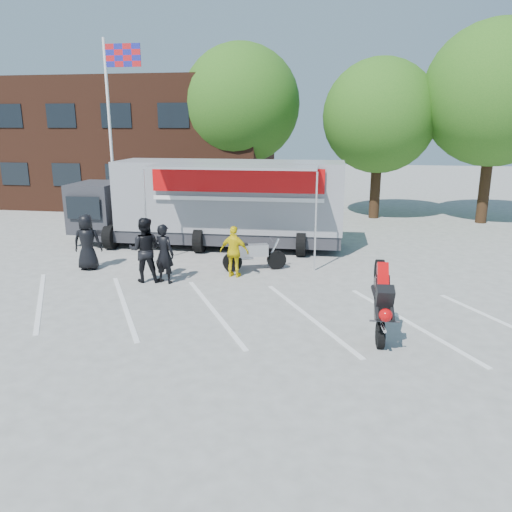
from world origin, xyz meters
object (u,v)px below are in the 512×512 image
(transporter_truck, at_px, (218,246))
(stunt_bike_rider, at_px, (376,335))
(spectator_hivis, at_px, (234,252))
(tree_right, at_px, (495,94))
(spectator_leather_c, at_px, (145,250))
(spectator_leather_a, at_px, (87,242))
(parked_motorcycle, at_px, (255,270))
(tree_mid, at_px, (380,116))
(flagpole, at_px, (114,113))
(tree_left, at_px, (241,105))
(spectator_leather_b, at_px, (164,254))

(transporter_truck, relative_size, stunt_bike_rider, 5.31)
(transporter_truck, height_order, spectator_hivis, transporter_truck)
(tree_right, xyz_separation_m, spectator_leather_c, (-12.40, -11.43, -4.91))
(spectator_leather_a, bearing_deg, parked_motorcycle, 177.02)
(stunt_bike_rider, relative_size, spectator_leather_a, 1.07)
(tree_mid, relative_size, spectator_hivis, 4.82)
(tree_right, xyz_separation_m, spectator_leather_a, (-14.72, -10.52, -4.97))
(transporter_truck, xyz_separation_m, spectator_leather_a, (-3.40, -3.73, 0.91))
(tree_right, xyz_separation_m, parked_motorcycle, (-9.38, -9.75, -5.88))
(tree_right, relative_size, spectator_leather_c, 4.70)
(flagpole, relative_size, tree_left, 0.93)
(flagpole, height_order, spectator_hivis, flagpole)
(flagpole, height_order, spectator_leather_b, flagpole)
(tree_mid, bearing_deg, transporter_truck, -130.90)
(tree_right, xyz_separation_m, transporter_truck, (-11.31, -6.79, -5.88))
(tree_mid, bearing_deg, parked_motorcycle, -113.12)
(tree_left, relative_size, transporter_truck, 0.84)
(tree_mid, xyz_separation_m, stunt_bike_rider, (-0.82, -14.87, -4.94))
(tree_left, bearing_deg, tree_mid, -8.13)
(tree_left, distance_m, stunt_bike_rider, 17.92)
(tree_right, bearing_deg, spectator_leather_b, -135.77)
(parked_motorcycle, height_order, stunt_bike_rider, stunt_bike_rider)
(spectator_leather_c, xyz_separation_m, spectator_hivis, (2.53, 0.88, -0.17))
(spectator_leather_b, height_order, spectator_leather_c, spectator_leather_c)
(tree_mid, height_order, tree_right, tree_right)
(tree_left, xyz_separation_m, spectator_leather_c, (-0.40, -12.93, -4.60))
(flagpole, xyz_separation_m, tree_left, (4.24, 6.00, 0.51))
(spectator_leather_b, bearing_deg, tree_right, -120.70)
(spectator_leather_c, bearing_deg, tree_left, -101.43)
(parked_motorcycle, height_order, spectator_leather_b, spectator_leather_b)
(tree_mid, bearing_deg, tree_right, -5.71)
(flagpole, xyz_separation_m, parked_motorcycle, (6.87, -5.25, -5.05))
(parked_motorcycle, xyz_separation_m, spectator_leather_c, (-3.03, -1.68, 0.97))
(tree_left, relative_size, tree_mid, 1.13)
(tree_left, bearing_deg, spectator_leather_c, -91.79)
(flagpole, relative_size, parked_motorcycle, 3.78)
(parked_motorcycle, distance_m, spectator_leather_a, 5.47)
(flagpole, distance_m, spectator_hivis, 9.76)
(tree_left, xyz_separation_m, spectator_leather_b, (0.21, -12.98, -4.68))
(parked_motorcycle, distance_m, spectator_leather_b, 3.10)
(spectator_leather_a, xyz_separation_m, spectator_leather_b, (2.93, -0.96, -0.02))
(spectator_leather_b, bearing_deg, tree_left, -74.00)
(stunt_bike_rider, bearing_deg, tree_right, 65.20)
(parked_motorcycle, xyz_separation_m, spectator_hivis, (-0.50, -0.80, 0.80))
(spectator_leather_a, bearing_deg, tree_right, -155.63)
(spectator_hivis, bearing_deg, spectator_leather_c, 29.18)
(tree_mid, relative_size, parked_motorcycle, 3.63)
(spectator_leather_a, height_order, spectator_leather_c, spectator_leather_c)
(flagpole, xyz_separation_m, transporter_truck, (4.93, -2.29, -5.05))
(flagpole, height_order, tree_right, tree_right)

